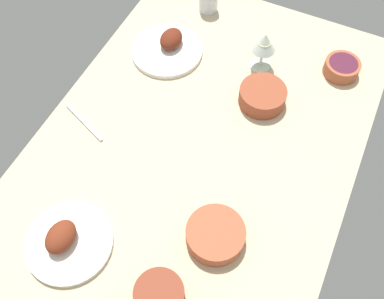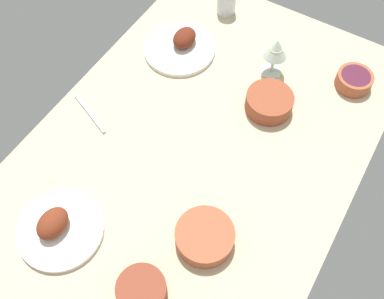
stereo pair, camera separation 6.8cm
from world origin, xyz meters
The scene contains 10 objects.
dining_table centered at (0.00, 0.00, 2.00)cm, with size 140.00×90.00×4.00cm, color #C6B28E.
plate_far_side centered at (32.81, 24.33, 5.70)cm, with size 23.80×23.80×6.78cm.
plate_center_main centered at (-38.14, 17.28, 5.88)cm, with size 22.47×22.47×7.12cm.
bowl_potatoes centered at (-20.68, -16.37, 6.64)cm, with size 15.28×15.28×4.81cm.
bowl_cream centered at (26.16, -11.53, 6.98)cm, with size 14.44×14.44×5.47cm.
bowl_pasta centered at (-40.14, -10.40, 6.89)cm, with size 12.07×12.07×5.30cm.
bowl_onions centered at (48.20, -30.49, 6.54)cm, with size 11.23×11.23×4.61cm.
wine_glass centered at (39.88, -5.95, 13.93)cm, with size 7.60×7.60×14.00cm.
water_tumbler centered at (57.05, 20.51, 8.37)cm, with size 6.64×6.64×8.73cm, color silver.
fork_loose centered at (-4.39, 33.92, 4.40)cm, with size 17.51×0.90×0.80cm, color silver.
Camera 2 is at (-55.56, -33.78, 113.32)cm, focal length 41.09 mm.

